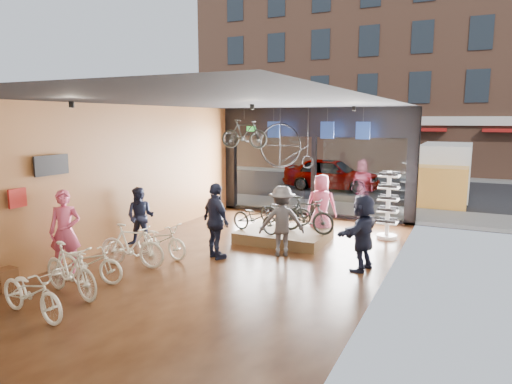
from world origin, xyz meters
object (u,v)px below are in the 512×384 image
Objects in this scene: customer_4 at (321,206)px; sunglasses_rack at (388,205)px; street_car at (331,174)px; display_bike_right at (286,211)px; penny_farthing at (289,147)px; display_platform at (284,236)px; floor_bike_0 at (32,292)px; floor_bike_2 at (89,262)px; hung_bike at (244,134)px; floor_bike_3 at (132,245)px; floor_bike_1 at (70,270)px; customer_1 at (141,217)px; box_truck at (444,173)px; display_bike_left at (256,218)px; customer_3 at (282,221)px; customer_2 at (216,221)px; display_bike_mid at (306,215)px; floor_bike_4 at (161,240)px; customer_0 at (65,232)px; customer_5 at (363,232)px.

sunglasses_rack reaches higher than customer_4.
street_car is 9.04m from display_bike_right.
display_platform is at bearing -71.07° from penny_farthing.
floor_bike_0 is at bearing 160.14° from display_bike_right.
floor_bike_2 is 7.17m from hung_bike.
customer_4 is at bearing -41.47° from floor_bike_3.
customer_1 reaches higher than floor_bike_1.
floor_bike_3 is at bearing -75.76° from customer_1.
penny_farthing is 1.15× the size of hung_bike.
display_platform is (-3.63, -8.71, -1.02)m from box_truck.
display_platform is 0.99m from display_bike_left.
customer_3 reaches higher than floor_bike_0.
customer_4 is at bearing 51.27° from display_platform.
customer_3 is (1.36, 0.92, -0.05)m from customer_2.
display_bike_left is 1.41m from display_bike_mid.
floor_bike_3 reaches higher than floor_bike_4.
customer_0 is at bearing -109.62° from customer_1.
floor_bike_0 is 1.01m from floor_bike_1.
display_platform is at bearing -39.89° from display_bike_left.
hung_bike reaches higher than customer_0.
penny_farthing reaches higher than display_platform.
hung_bike is (-0.76, -7.80, 2.15)m from street_car.
floor_bike_2 is 1.02× the size of customer_1.
customer_5 reaches higher than display_bike_left.
floor_bike_3 is at bearing 11.96° from customer_3.
display_platform is 1.37× the size of customer_5.
display_bike_mid reaches higher than floor_bike_1.
floor_bike_2 is at bearing 22.34° from customer_3.
sunglasses_rack is at bearing -153.66° from street_car.
customer_1 is at bearing 133.15° from display_bike_left.
floor_bike_4 is at bearing 51.70° from customer_2.
display_bike_left is 3.83m from sunglasses_rack.
street_car is at bearing 52.67° from customer_0.
penny_farthing is (-0.55, 1.59, 1.79)m from display_bike_right.
street_car is 7.60m from penny_farthing.
display_bike_mid reaches higher than display_bike_left.
display_bike_left is at bearing 121.81° from display_bike_mid.
customer_2 reaches higher than floor_bike_3.
customer_4 is at bearing -38.06° from floor_bike_2.
floor_bike_3 is 0.86× the size of sunglasses_rack.
floor_bike_3 is (-0.89, -13.33, -0.27)m from street_car.
customer_5 is (4.60, 5.00, 0.42)m from floor_bike_0.
customer_0 is 5.05m from customer_3.
customer_4 is 1.01× the size of penny_farthing.
floor_bike_2 is (-0.43, 1.73, -0.03)m from floor_bike_0.
customer_2 is 1.64m from customer_3.
floor_bike_0 is at bearing 105.37° from customer_2.
floor_bike_4 is (-0.74, -12.44, -0.34)m from street_car.
customer_5 is at bearing -2.43° from customer_0.
display_bike_left is 4.92m from customer_0.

